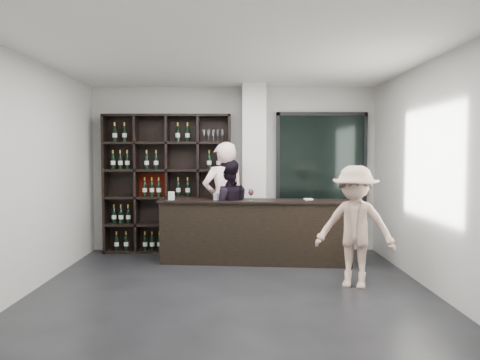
{
  "coord_description": "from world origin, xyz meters",
  "views": [
    {
      "loc": [
        0.08,
        -5.56,
        1.71
      ],
      "look_at": [
        0.1,
        1.1,
        1.35
      ],
      "focal_mm": 35.0,
      "sensor_mm": 36.0,
      "label": 1
    }
  ],
  "objects_px": {
    "tasting_counter": "(255,231)",
    "taster_pink": "(224,202)",
    "customer": "(355,227)",
    "wine_shelf": "(168,184)",
    "taster_black": "(227,211)"
  },
  "relations": [
    {
      "from": "taster_black",
      "to": "wine_shelf",
      "type": "bearing_deg",
      "value": -49.09
    },
    {
      "from": "customer",
      "to": "taster_black",
      "type": "bearing_deg",
      "value": 161.63
    },
    {
      "from": "taster_pink",
      "to": "customer",
      "type": "relative_size",
      "value": 1.21
    },
    {
      "from": "tasting_counter",
      "to": "wine_shelf",
      "type": "bearing_deg",
      "value": 156.77
    },
    {
      "from": "wine_shelf",
      "to": "customer",
      "type": "bearing_deg",
      "value": -38.4
    },
    {
      "from": "wine_shelf",
      "to": "customer",
      "type": "xyz_separation_m",
      "value": [
        2.73,
        -2.17,
        -0.42
      ]
    },
    {
      "from": "tasting_counter",
      "to": "taster_pink",
      "type": "distance_m",
      "value": 0.68
    },
    {
      "from": "wine_shelf",
      "to": "customer",
      "type": "distance_m",
      "value": 3.51
    },
    {
      "from": "wine_shelf",
      "to": "taster_pink",
      "type": "bearing_deg",
      "value": -35.56
    },
    {
      "from": "customer",
      "to": "wine_shelf",
      "type": "bearing_deg",
      "value": 164.0
    },
    {
      "from": "wine_shelf",
      "to": "tasting_counter",
      "type": "xyz_separation_m",
      "value": [
        1.5,
        -0.82,
        -0.7
      ]
    },
    {
      "from": "taster_black",
      "to": "customer",
      "type": "bearing_deg",
      "value": 124.39
    },
    {
      "from": "taster_pink",
      "to": "customer",
      "type": "xyz_separation_m",
      "value": [
        1.73,
        -1.45,
        -0.17
      ]
    },
    {
      "from": "wine_shelf",
      "to": "customer",
      "type": "height_order",
      "value": "wine_shelf"
    },
    {
      "from": "tasting_counter",
      "to": "taster_black",
      "type": "bearing_deg",
      "value": 172.76
    }
  ]
}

